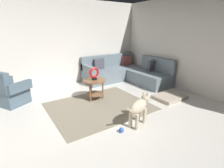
{
  "coord_description": "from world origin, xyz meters",
  "views": [
    {
      "loc": [
        -1.72,
        -2.66,
        1.84
      ],
      "look_at": [
        0.45,
        0.6,
        0.55
      ],
      "focal_mm": 27.71,
      "sensor_mm": 36.0,
      "label": 1
    }
  ],
  "objects_px": {
    "side_table": "(95,84)",
    "dog_bed_mat": "(170,97)",
    "armchair": "(10,92)",
    "torus_sculpture": "(94,73)",
    "dog": "(139,107)",
    "dog_toy_ball": "(121,130)",
    "sectional_couch": "(126,73)"
  },
  "relations": [
    {
      "from": "sectional_couch",
      "to": "dog",
      "type": "height_order",
      "value": "sectional_couch"
    },
    {
      "from": "dog_toy_ball",
      "to": "sectional_couch",
      "type": "bearing_deg",
      "value": 50.54
    },
    {
      "from": "side_table",
      "to": "armchair",
      "type": "bearing_deg",
      "value": 156.3
    },
    {
      "from": "torus_sculpture",
      "to": "dog_bed_mat",
      "type": "xyz_separation_m",
      "value": [
        1.7,
        -1.1,
        -0.67
      ]
    },
    {
      "from": "torus_sculpture",
      "to": "dog_toy_ball",
      "type": "distance_m",
      "value": 1.81
    },
    {
      "from": "torus_sculpture",
      "to": "dog_bed_mat",
      "type": "bearing_deg",
      "value": -32.82
    },
    {
      "from": "sectional_couch",
      "to": "dog_toy_ball",
      "type": "bearing_deg",
      "value": -129.46
    },
    {
      "from": "dog_bed_mat",
      "to": "sectional_couch",
      "type": "bearing_deg",
      "value": 89.64
    },
    {
      "from": "armchair",
      "to": "torus_sculpture",
      "type": "height_order",
      "value": "armchair"
    },
    {
      "from": "armchair",
      "to": "torus_sculpture",
      "type": "xyz_separation_m",
      "value": [
        1.9,
        -0.83,
        0.39
      ]
    },
    {
      "from": "dog_bed_mat",
      "to": "dog_toy_ball",
      "type": "relative_size",
      "value": 8.64
    },
    {
      "from": "sectional_couch",
      "to": "dog",
      "type": "distance_m",
      "value": 2.92
    },
    {
      "from": "armchair",
      "to": "dog",
      "type": "xyz_separation_m",
      "value": [
        2.02,
        -2.44,
        0.05
      ]
    },
    {
      "from": "dog",
      "to": "side_table",
      "type": "bearing_deg",
      "value": 164.53
    },
    {
      "from": "dog",
      "to": "dog_toy_ball",
      "type": "distance_m",
      "value": 0.56
    },
    {
      "from": "dog_bed_mat",
      "to": "side_table",
      "type": "bearing_deg",
      "value": 147.18
    },
    {
      "from": "armchair",
      "to": "torus_sculpture",
      "type": "distance_m",
      "value": 2.11
    },
    {
      "from": "dog_toy_ball",
      "to": "side_table",
      "type": "bearing_deg",
      "value": 78.5
    },
    {
      "from": "side_table",
      "to": "torus_sculpture",
      "type": "relative_size",
      "value": 1.84
    },
    {
      "from": "side_table",
      "to": "dog_toy_ball",
      "type": "distance_m",
      "value": 1.72
    },
    {
      "from": "armchair",
      "to": "dog_toy_ball",
      "type": "bearing_deg",
      "value": 0.94
    },
    {
      "from": "sectional_couch",
      "to": "armchair",
      "type": "distance_m",
      "value": 3.61
    },
    {
      "from": "torus_sculpture",
      "to": "dog",
      "type": "height_order",
      "value": "torus_sculpture"
    },
    {
      "from": "sectional_couch",
      "to": "armchair",
      "type": "height_order",
      "value": "same"
    },
    {
      "from": "dog_bed_mat",
      "to": "dog_toy_ball",
      "type": "xyz_separation_m",
      "value": [
        -2.03,
        -0.55,
        0.0
      ]
    },
    {
      "from": "dog_bed_mat",
      "to": "dog_toy_ball",
      "type": "bearing_deg",
      "value": -164.83
    },
    {
      "from": "armchair",
      "to": "side_table",
      "type": "xyz_separation_m",
      "value": [
        1.9,
        -0.83,
        0.09
      ]
    },
    {
      "from": "side_table",
      "to": "dog_bed_mat",
      "type": "bearing_deg",
      "value": -32.82
    },
    {
      "from": "side_table",
      "to": "dog_bed_mat",
      "type": "height_order",
      "value": "side_table"
    },
    {
      "from": "side_table",
      "to": "torus_sculpture",
      "type": "xyz_separation_m",
      "value": [
        -0.0,
        -0.0,
        0.29
      ]
    },
    {
      "from": "torus_sculpture",
      "to": "dog",
      "type": "xyz_separation_m",
      "value": [
        0.12,
        -1.61,
        -0.33
      ]
    },
    {
      "from": "armchair",
      "to": "dog",
      "type": "height_order",
      "value": "armchair"
    }
  ]
}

